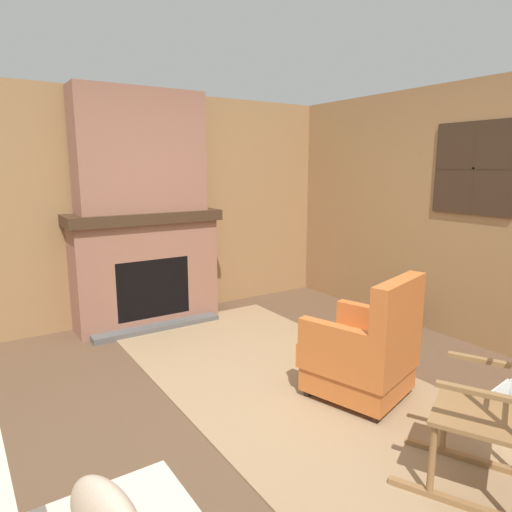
% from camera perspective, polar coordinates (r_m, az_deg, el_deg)
% --- Properties ---
extents(ground_plane, '(14.00, 14.00, 0.00)m').
position_cam_1_polar(ground_plane, '(3.41, 0.14, -18.58)').
color(ground_plane, brown).
extents(wood_panel_wall_left, '(0.06, 5.40, 2.47)m').
position_cam_1_polar(wood_panel_wall_left, '(5.18, -14.83, 5.78)').
color(wood_panel_wall_left, '#9E7247').
rests_on(wood_panel_wall_left, ground).
extents(wood_panel_wall_back, '(5.40, 0.09, 2.47)m').
position_cam_1_polar(wood_panel_wall_back, '(4.77, 25.45, 4.77)').
color(wood_panel_wall_back, '#9E7247').
rests_on(wood_panel_wall_back, ground).
extents(fireplace_hearth, '(0.64, 1.60, 1.22)m').
position_cam_1_polar(fireplace_hearth, '(5.04, -13.54, -1.56)').
color(fireplace_hearth, '#93604C').
rests_on(fireplace_hearth, ground).
extents(chimney_breast, '(0.38, 1.32, 1.23)m').
position_cam_1_polar(chimney_breast, '(4.93, -14.25, 12.53)').
color(chimney_breast, '#93604C').
rests_on(chimney_breast, fireplace_hearth).
extents(area_rug, '(3.61, 1.80, 0.01)m').
position_cam_1_polar(area_rug, '(3.81, 3.63, -15.12)').
color(area_rug, '#997A56').
rests_on(area_rug, ground).
extents(armchair, '(0.83, 0.80, 0.94)m').
position_cam_1_polar(armchair, '(3.49, 13.38, -11.81)').
color(armchair, '#C6662D').
rests_on(armchair, ground).
extents(rocking_chair, '(0.92, 0.76, 1.21)m').
position_cam_1_polar(rocking_chair, '(2.77, 27.20, -17.61)').
color(rocking_chair, olive).
rests_on(rocking_chair, ground).
extents(firewood_stack, '(0.52, 0.54, 0.25)m').
position_cam_1_polar(firewood_stack, '(4.93, 15.00, -7.72)').
color(firewood_stack, brown).
rests_on(firewood_stack, ground).
extents(oil_lamp_vase, '(0.10, 0.10, 0.30)m').
position_cam_1_polar(oil_lamp_vase, '(4.89, -17.91, 6.37)').
color(oil_lamp_vase, '#99B29E').
rests_on(oil_lamp_vase, fireplace_hearth).
extents(storage_case, '(0.16, 0.23, 0.15)m').
position_cam_1_polar(storage_case, '(5.21, -8.03, 6.71)').
color(storage_case, gray).
rests_on(storage_case, fireplace_hearth).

